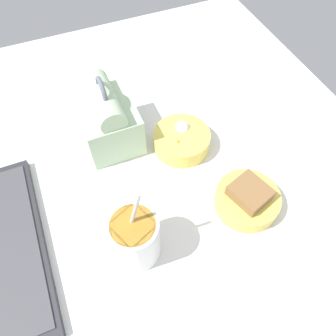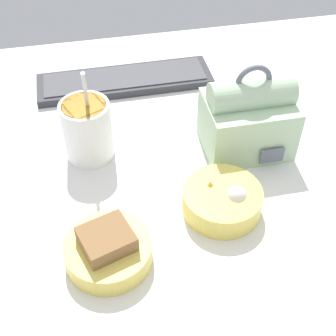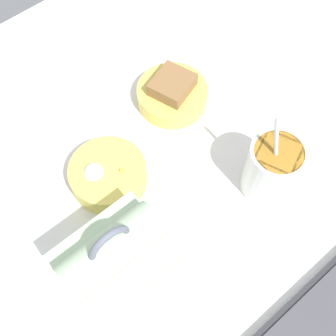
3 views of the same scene
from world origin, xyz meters
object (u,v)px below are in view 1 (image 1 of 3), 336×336
(bento_bowl_sandwich, at_px, (247,199))
(soup_cup, at_px, (135,238))
(lunch_bag, at_px, (108,119))
(bento_bowl_snacks, at_px, (181,140))
(keyboard, at_px, (15,245))

(bento_bowl_sandwich, bearing_deg, soup_cup, 91.48)
(lunch_bag, bearing_deg, soup_cup, 172.57)
(bento_bowl_sandwich, distance_m, bento_bowl_snacks, 0.21)
(bento_bowl_sandwich, xyz_separation_m, bento_bowl_snacks, (0.20, 0.06, -0.00))
(lunch_bag, xyz_separation_m, bento_bowl_snacks, (-0.09, -0.15, -0.05))
(lunch_bag, xyz_separation_m, soup_cup, (-0.30, 0.04, -0.01))
(bento_bowl_sandwich, bearing_deg, bento_bowl_snacks, 17.32)
(keyboard, relative_size, bento_bowl_sandwich, 2.89)
(soup_cup, height_order, bento_bowl_snacks, soup_cup)
(lunch_bag, height_order, bento_bowl_sandwich, lunch_bag)
(lunch_bag, relative_size, bento_bowl_snacks, 1.37)
(lunch_bag, distance_m, bento_bowl_sandwich, 0.37)
(lunch_bag, bearing_deg, bento_bowl_snacks, -121.56)
(bento_bowl_sandwich, height_order, bento_bowl_snacks, bento_bowl_sandwich)
(bento_bowl_sandwich, bearing_deg, keyboard, 78.96)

